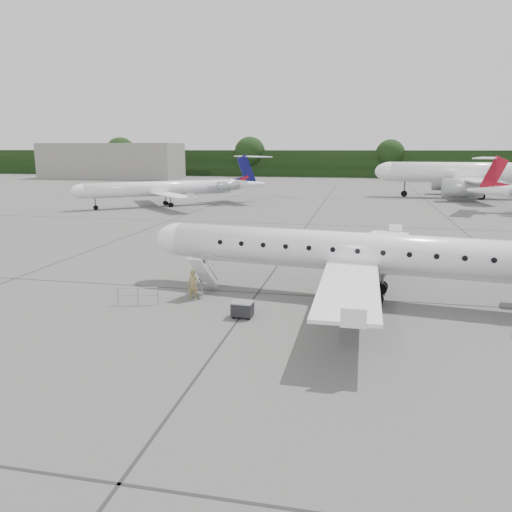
# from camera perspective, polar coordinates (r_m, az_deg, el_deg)

# --- Properties ---
(ground) EXTENTS (320.00, 320.00, 0.00)m
(ground) POSITION_cam_1_polar(r_m,az_deg,el_deg) (26.75, 8.70, -6.57)
(ground) COLOR #5C5C5A
(ground) RESTS_ON ground
(treeline) EXTENTS (260.00, 4.00, 8.00)m
(treeline) POSITION_cam_1_polar(r_m,az_deg,el_deg) (155.39, 11.57, 10.28)
(treeline) COLOR black
(treeline) RESTS_ON ground
(terminal_building) EXTENTS (40.00, 14.00, 10.00)m
(terminal_building) POSITION_cam_1_polar(r_m,az_deg,el_deg) (152.95, -16.19, 10.40)
(terminal_building) COLOR gray
(terminal_building) RESTS_ON ground
(main_regional_jet) EXTENTS (32.36, 25.15, 7.65)m
(main_regional_jet) POSITION_cam_1_polar(r_m,az_deg,el_deg) (29.03, 12.19, 2.58)
(main_regional_jet) COLOR white
(main_regional_jet) RESTS_ON ground
(airstair) EXTENTS (1.15, 2.46, 2.40)m
(airstair) POSITION_cam_1_polar(r_m,az_deg,el_deg) (29.88, -6.09, -2.09)
(airstair) COLOR white
(airstair) RESTS_ON ground
(passenger) EXTENTS (0.65, 0.43, 1.77)m
(passenger) POSITION_cam_1_polar(r_m,az_deg,el_deg) (28.80, -7.21, -3.32)
(passenger) COLOR olive
(passenger) RESTS_ON ground
(safety_railing) EXTENTS (2.15, 0.65, 1.00)m
(safety_railing) POSITION_cam_1_polar(r_m,az_deg,el_deg) (28.56, -13.36, -4.49)
(safety_railing) COLOR #979A9F
(safety_railing) RESTS_ON ground
(baggage_cart) EXTENTS (1.09, 0.90, 0.90)m
(baggage_cart) POSITION_cam_1_polar(r_m,az_deg,el_deg) (25.81, -1.56, -6.07)
(baggage_cart) COLOR black
(baggage_cart) RESTS_ON ground
(bg_narrowbody) EXTENTS (34.66, 25.14, 12.35)m
(bg_narrowbody) POSITION_cam_1_polar(r_m,az_deg,el_deg) (95.57, 23.35, 9.80)
(bg_narrowbody) COLOR white
(bg_narrowbody) RESTS_ON ground
(bg_regional_left) EXTENTS (35.07, 33.79, 7.47)m
(bg_regional_left) POSITION_cam_1_polar(r_m,az_deg,el_deg) (76.29, -10.85, 8.37)
(bg_regional_left) COLOR white
(bg_regional_left) RESTS_ON ground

